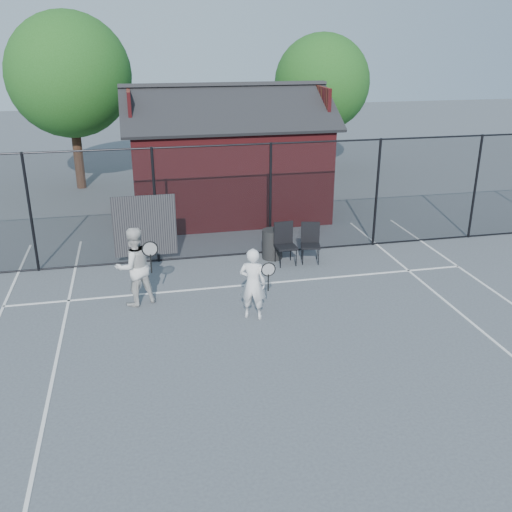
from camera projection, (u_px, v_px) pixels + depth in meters
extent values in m
plane|color=#474B51|center=(280.00, 348.00, 10.81)|extent=(80.00, 80.00, 0.00)
cube|color=silver|center=(249.00, 285.00, 13.54)|extent=(11.00, 0.06, 0.01)
cube|color=silver|center=(38.00, 448.00, 8.17)|extent=(0.06, 18.00, 0.01)
cube|color=silver|center=(250.00, 287.00, 13.40)|extent=(0.06, 0.30, 0.01)
cylinder|color=black|center=(30.00, 214.00, 13.83)|extent=(0.07, 0.07, 3.00)
cylinder|color=black|center=(155.00, 206.00, 14.43)|extent=(0.07, 0.07, 3.00)
cylinder|color=black|center=(270.00, 199.00, 15.02)|extent=(0.07, 0.07, 3.00)
cylinder|color=black|center=(377.00, 193.00, 15.61)|extent=(0.07, 0.07, 3.00)
cylinder|color=black|center=(475.00, 187.00, 16.21)|extent=(0.07, 0.07, 3.00)
cylinder|color=black|center=(232.00, 145.00, 14.29)|extent=(22.00, 0.04, 0.04)
cylinder|color=black|center=(234.00, 254.00, 15.35)|extent=(22.00, 0.04, 0.04)
cube|color=black|center=(233.00, 202.00, 14.82)|extent=(22.00, 3.00, 0.01)
cube|color=black|center=(145.00, 226.00, 14.53)|extent=(1.60, 0.04, 1.60)
cube|color=maroon|center=(227.00, 168.00, 18.57)|extent=(6.00, 4.00, 3.00)
cube|color=black|center=(231.00, 108.00, 16.92)|extent=(6.50, 2.36, 1.32)
cube|color=black|center=(220.00, 101.00, 18.75)|extent=(6.50, 2.36, 1.32)
cube|color=maroon|center=(129.00, 107.00, 17.25)|extent=(0.10, 2.80, 1.06)
cube|color=maroon|center=(315.00, 102.00, 18.42)|extent=(0.10, 2.80, 1.06)
cylinder|color=black|center=(78.00, 156.00, 21.77)|extent=(0.36, 0.36, 2.52)
sphere|color=#1C4B15|center=(69.00, 75.00, 20.70)|extent=(4.48, 4.48, 4.48)
cylinder|color=black|center=(320.00, 145.00, 24.71)|extent=(0.36, 0.36, 2.23)
sphere|color=#1C4B15|center=(322.00, 82.00, 23.77)|extent=(3.97, 3.97, 3.97)
imported|color=silver|center=(253.00, 284.00, 11.72)|extent=(0.66, 0.56, 1.53)
torus|color=black|center=(268.00, 269.00, 11.34)|extent=(0.30, 0.02, 0.30)
cylinder|color=black|center=(268.00, 283.00, 11.44)|extent=(0.03, 0.03, 0.37)
imported|color=silver|center=(134.00, 266.00, 12.30)|extent=(1.03, 0.92, 1.76)
torus|color=black|center=(150.00, 249.00, 11.86)|extent=(0.34, 0.03, 0.34)
cylinder|color=black|center=(151.00, 264.00, 11.98)|extent=(0.03, 0.03, 0.42)
cube|color=black|center=(286.00, 245.00, 14.59)|extent=(0.55, 0.57, 1.06)
cube|color=black|center=(311.00, 244.00, 14.73)|extent=(0.59, 0.60, 1.01)
cylinder|color=black|center=(272.00, 244.00, 15.05)|extent=(0.56, 0.56, 0.79)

